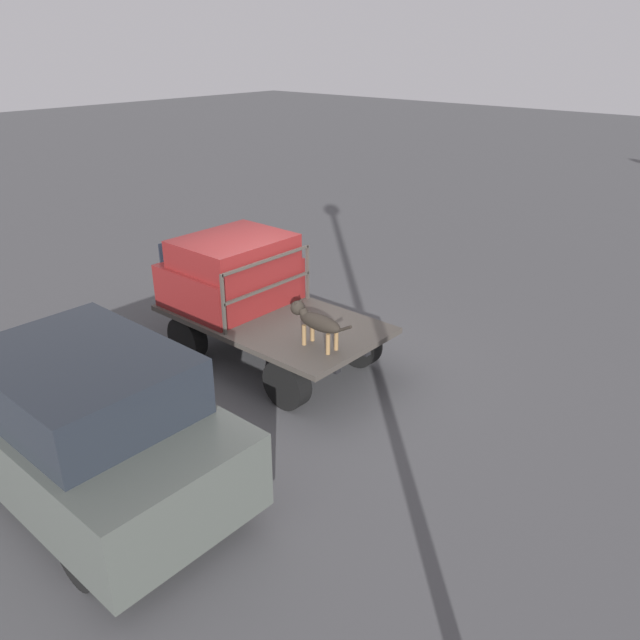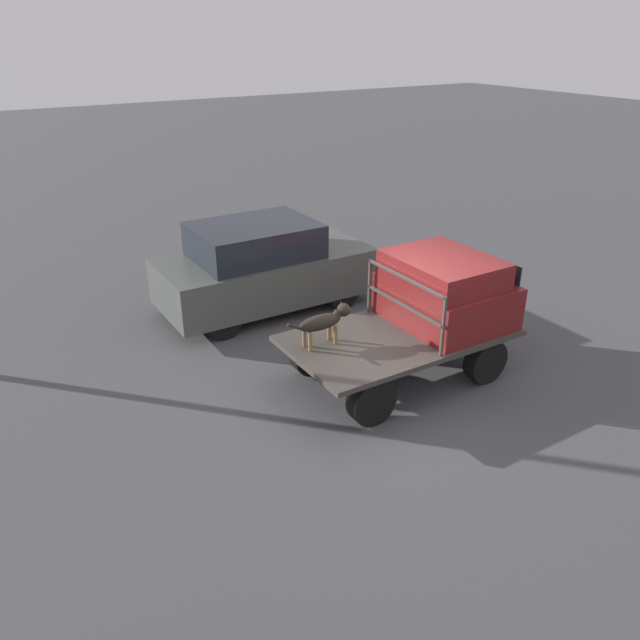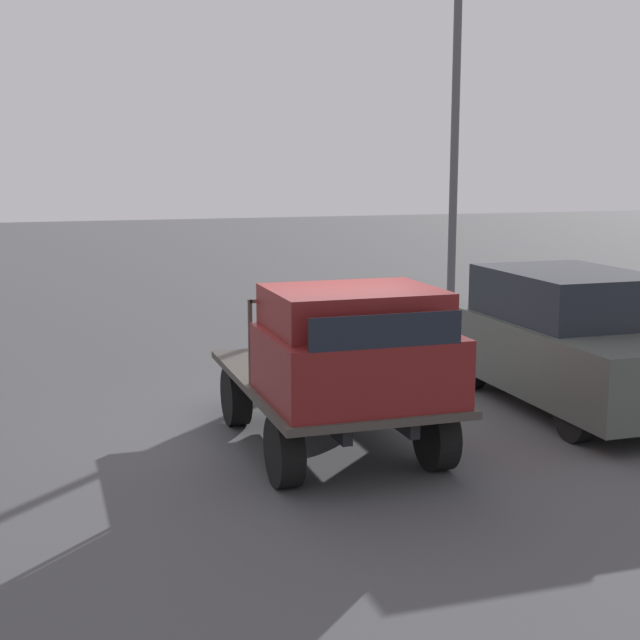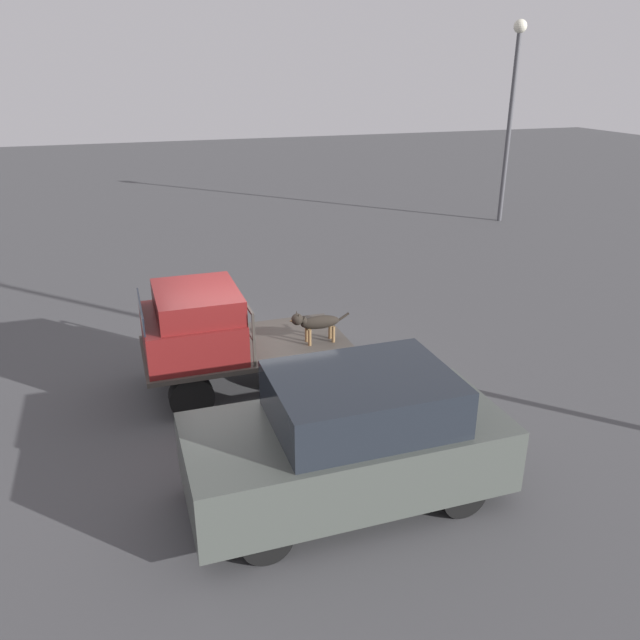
{
  "view_description": "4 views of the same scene",
  "coord_description": "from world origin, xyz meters",
  "views": [
    {
      "loc": [
        -6.25,
        6.04,
        4.62
      ],
      "look_at": [
        -1.24,
        0.3,
        1.18
      ],
      "focal_mm": 35.0,
      "sensor_mm": 36.0,
      "label": 1
    },
    {
      "loc": [
        -5.49,
        -6.63,
        5.04
      ],
      "look_at": [
        -1.24,
        0.3,
        1.18
      ],
      "focal_mm": 35.0,
      "sensor_mm": 36.0,
      "label": 2
    },
    {
      "loc": [
        9.0,
        -2.96,
        3.09
      ],
      "look_at": [
        -1.24,
        0.3,
        1.18
      ],
      "focal_mm": 50.0,
      "sensor_mm": 36.0,
      "label": 3
    },
    {
      "loc": [
        1.9,
        9.7,
        5.22
      ],
      "look_at": [
        -1.24,
        0.3,
        1.18
      ],
      "focal_mm": 35.0,
      "sensor_mm": 36.0,
      "label": 4
    }
  ],
  "objects": [
    {
      "name": "truck_cab",
      "position": [
        0.87,
        0.0,
        1.29
      ],
      "size": [
        1.57,
        1.8,
        1.09
      ],
      "color": "maroon",
      "rests_on": "flatbed_truck"
    },
    {
      "name": "flatbed_truck",
      "position": [
        0.0,
        0.0,
        0.56
      ],
      "size": [
        3.48,
        1.92,
        0.77
      ],
      "color": "black",
      "rests_on": "ground"
    },
    {
      "name": "dog",
      "position": [
        -1.15,
        0.3,
        1.14
      ],
      "size": [
        1.09,
        0.23,
        0.61
      ],
      "rotation": [
        0.0,
        0.0,
        -0.05
      ],
      "color": "brown",
      "rests_on": "flatbed_truck"
    },
    {
      "name": "ground_plane",
      "position": [
        0.0,
        0.0,
        0.0
      ],
      "size": [
        80.0,
        80.0,
        0.0
      ],
      "primitive_type": "plane",
      "color": "#474749"
    },
    {
      "name": "truck_headboard",
      "position": [
        0.05,
        0.0,
        1.37
      ],
      "size": [
        0.04,
        1.8,
        0.91
      ],
      "color": "#3D3833",
      "rests_on": "flatbed_truck"
    },
    {
      "name": "parked_sedan",
      "position": [
        -0.59,
        3.46,
        0.86
      ],
      "size": [
        4.04,
        1.85,
        1.73
      ],
      "rotation": [
        0.0,
        0.0,
        -0.12
      ],
      "color": "black",
      "rests_on": "ground"
    }
  ]
}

